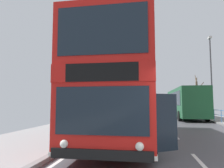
% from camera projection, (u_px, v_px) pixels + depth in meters
% --- Properties ---
extents(double_decker_bus_main, '(3.30, 10.58, 4.36)m').
position_uv_depth(double_decker_bus_main, '(125.00, 90.00, 10.14)').
color(double_decker_bus_main, red).
rests_on(double_decker_bus_main, ground).
extents(background_bus_far_lane, '(2.70, 11.03, 3.16)m').
position_uv_depth(background_bus_far_lane, '(185.00, 103.00, 22.93)').
color(background_bus_far_lane, '#19512D').
rests_on(background_bus_far_lane, ground).
extents(street_lamp_far_side, '(0.28, 0.60, 8.45)m').
position_uv_depth(street_lamp_far_side, '(211.00, 71.00, 21.56)').
color(street_lamp_far_side, '#38383D').
rests_on(street_lamp_far_side, ground).
extents(bare_tree_far_00, '(2.33, 1.98, 6.16)m').
position_uv_depth(bare_tree_far_00, '(197.00, 95.00, 32.74)').
color(bare_tree_far_00, '#4C3D2D').
rests_on(bare_tree_far_00, ground).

